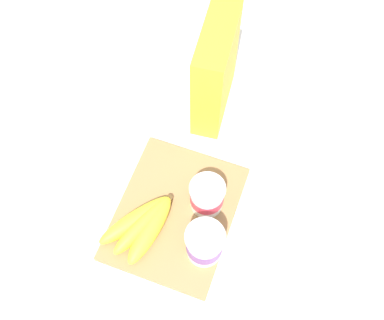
% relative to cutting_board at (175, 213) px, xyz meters
% --- Properties ---
extents(ground_plane, '(2.40, 2.40, 0.00)m').
position_rel_cutting_board_xyz_m(ground_plane, '(0.00, 0.00, -0.01)').
color(ground_plane, white).
extents(cutting_board, '(0.30, 0.24, 0.02)m').
position_rel_cutting_board_xyz_m(cutting_board, '(0.00, 0.00, 0.00)').
color(cutting_board, '#A37A4C').
rests_on(cutting_board, ground_plane).
extents(cereal_box, '(0.19, 0.08, 0.25)m').
position_rel_cutting_board_xyz_m(cereal_box, '(-0.29, -0.02, 0.12)').
color(cereal_box, yellow).
rests_on(cereal_box, ground_plane).
extents(yogurt_cup_front, '(0.07, 0.07, 0.08)m').
position_rel_cutting_board_xyz_m(yogurt_cup_front, '(-0.04, 0.06, 0.05)').
color(yogurt_cup_front, white).
rests_on(yogurt_cup_front, cutting_board).
extents(yogurt_cup_back, '(0.08, 0.08, 0.09)m').
position_rel_cutting_board_xyz_m(yogurt_cup_back, '(0.06, 0.08, 0.06)').
color(yogurt_cup_back, white).
rests_on(yogurt_cup_back, cutting_board).
extents(banana_bunch, '(0.17, 0.13, 0.04)m').
position_rel_cutting_board_xyz_m(banana_bunch, '(0.05, -0.05, 0.03)').
color(banana_bunch, yellow).
rests_on(banana_bunch, cutting_board).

